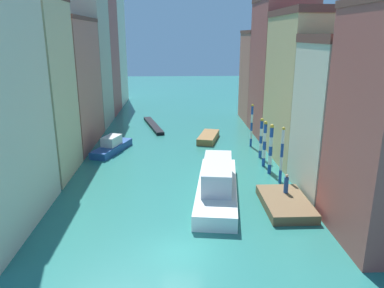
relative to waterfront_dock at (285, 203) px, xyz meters
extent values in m
plane|color=#28756B|center=(-8.14, 18.66, -0.35)|extent=(154.00, 154.00, 0.00)
cube|color=beige|center=(-21.35, 8.03, 7.54)|extent=(6.14, 7.53, 15.78)
cube|color=#C6705B|center=(-21.35, 18.18, 6.85)|extent=(6.14, 11.98, 14.40)
cube|color=brown|center=(-21.35, 18.18, 14.26)|extent=(6.27, 12.22, 0.43)
cube|color=#BCB299|center=(-21.35, 28.72, 9.08)|extent=(6.14, 8.53, 18.86)
cube|color=#B25147|center=(-21.35, 37.30, 10.36)|extent=(6.14, 8.37, 21.43)
cube|color=beige|center=(-21.35, 46.63, 9.34)|extent=(6.14, 9.73, 19.39)
cube|color=beige|center=(5.07, 2.92, 5.78)|extent=(6.14, 7.16, 12.26)
cube|color=brown|center=(5.07, 2.92, 12.25)|extent=(6.27, 7.31, 0.69)
cube|color=#DBB77A|center=(5.07, 11.92, 6.98)|extent=(6.14, 10.63, 14.68)
cube|color=brown|center=(5.07, 11.92, 14.66)|extent=(6.27, 10.84, 0.67)
cube|color=#B25147|center=(5.07, 21.99, 8.06)|extent=(6.14, 9.17, 16.82)
cube|color=#C6705B|center=(5.07, 30.81, 6.21)|extent=(6.14, 8.23, 13.12)
cube|color=brown|center=(5.07, 30.81, 12.97)|extent=(6.27, 8.39, 0.42)
cube|color=brown|center=(0.00, 0.00, 0.00)|extent=(3.40, 5.86, 0.71)
cylinder|color=#234C93|center=(0.35, 1.23, 1.01)|extent=(0.36, 0.36, 1.30)
sphere|color=tan|center=(0.35, 1.23, 1.79)|extent=(0.26, 0.26, 0.26)
cylinder|color=#1E479E|center=(0.93, 4.93, 0.27)|extent=(0.26, 0.26, 1.24)
cylinder|color=white|center=(0.93, 4.93, 1.51)|extent=(0.26, 0.26, 1.24)
cylinder|color=#1E479E|center=(0.93, 4.93, 2.75)|extent=(0.26, 0.26, 1.24)
cylinder|color=white|center=(0.93, 4.93, 3.99)|extent=(0.26, 0.26, 1.24)
sphere|color=gold|center=(0.93, 4.93, 4.71)|extent=(0.28, 0.28, 0.28)
cylinder|color=#1E479E|center=(0.57, 7.40, 0.10)|extent=(0.35, 0.35, 0.91)
cylinder|color=white|center=(0.57, 7.40, 1.01)|extent=(0.35, 0.35, 0.91)
cylinder|color=#1E479E|center=(0.57, 7.40, 1.92)|extent=(0.35, 0.35, 0.91)
cylinder|color=white|center=(0.57, 7.40, 2.82)|extent=(0.35, 0.35, 0.91)
cylinder|color=#1E479E|center=(0.57, 7.40, 3.73)|extent=(0.35, 0.35, 0.91)
sphere|color=gold|center=(0.57, 7.40, 4.32)|extent=(0.38, 0.38, 0.38)
cylinder|color=#1E479E|center=(0.47, 9.44, 0.08)|extent=(0.34, 0.34, 0.88)
cylinder|color=white|center=(0.47, 9.44, 0.96)|extent=(0.34, 0.34, 0.88)
cylinder|color=#1E479E|center=(0.47, 9.44, 1.84)|extent=(0.34, 0.34, 0.88)
cylinder|color=white|center=(0.47, 9.44, 2.72)|extent=(0.34, 0.34, 0.88)
cylinder|color=#1E479E|center=(0.47, 9.44, 3.60)|extent=(0.34, 0.34, 0.88)
sphere|color=gold|center=(0.47, 9.44, 4.17)|extent=(0.37, 0.37, 0.37)
cylinder|color=#1E479E|center=(0.73, 12.16, 0.05)|extent=(0.33, 0.33, 0.82)
cylinder|color=white|center=(0.73, 12.16, 0.87)|extent=(0.33, 0.33, 0.82)
cylinder|color=#1E479E|center=(0.73, 12.16, 1.69)|extent=(0.33, 0.33, 0.82)
cylinder|color=white|center=(0.73, 12.16, 2.51)|extent=(0.33, 0.33, 0.82)
cylinder|color=#1E479E|center=(0.73, 12.16, 3.32)|extent=(0.33, 0.33, 0.82)
sphere|color=gold|center=(0.73, 12.16, 3.86)|extent=(0.36, 0.36, 0.36)
cylinder|color=#1E479E|center=(0.53, 16.37, 0.14)|extent=(0.26, 0.26, 0.98)
cylinder|color=white|center=(0.53, 16.37, 1.12)|extent=(0.26, 0.26, 0.98)
cylinder|color=#1E479E|center=(0.53, 16.37, 2.09)|extent=(0.26, 0.26, 0.98)
cylinder|color=white|center=(0.53, 16.37, 3.07)|extent=(0.26, 0.26, 0.98)
cylinder|color=#1E479E|center=(0.53, 16.37, 4.05)|extent=(0.26, 0.26, 0.98)
sphere|color=gold|center=(0.53, 16.37, 4.65)|extent=(0.28, 0.28, 0.28)
cube|color=white|center=(-5.06, 2.40, 0.22)|extent=(4.73, 12.47, 1.15)
cube|color=silver|center=(-5.06, 2.40, 1.70)|extent=(3.15, 6.79, 1.81)
cube|color=black|center=(-11.74, 26.78, -0.14)|extent=(3.55, 10.11, 0.43)
cube|color=#234C93|center=(-15.76, 14.99, 0.04)|extent=(3.99, 6.93, 0.79)
cube|color=silver|center=(-15.76, 14.99, 0.96)|extent=(2.20, 2.80, 1.06)
cube|color=olive|center=(-4.32, 19.31, 0.04)|extent=(3.34, 5.82, 0.79)
camera|label=1|loc=(-8.36, -25.78, 12.51)|focal=34.58mm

